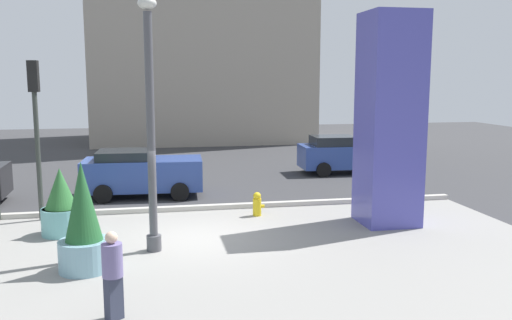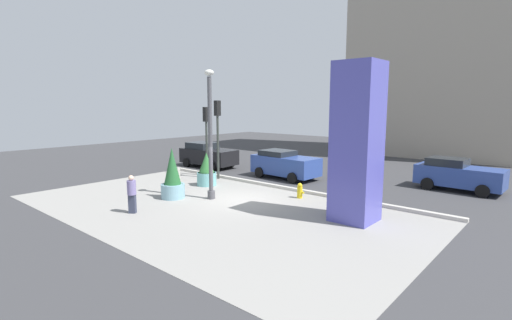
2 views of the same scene
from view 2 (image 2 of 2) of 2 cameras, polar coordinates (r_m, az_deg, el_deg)
ground_plane at (r=20.79m, az=5.22°, el=-3.97°), size 60.00×60.00×0.00m
plaza_pavement at (r=16.42m, az=-7.19°, el=-7.36°), size 18.00×10.00×0.02m
curb_strip at (r=20.08m, az=3.75°, el=-4.16°), size 18.00×0.24×0.16m
lamp_post at (r=17.51m, az=-7.03°, el=3.45°), size 0.44×0.44×6.06m
art_pillar_blue at (r=14.55m, az=15.24°, el=2.52°), size 1.56×1.56×6.06m
potted_plant_mid_plaza at (r=18.22m, az=-12.70°, el=-2.60°), size 1.13×1.13×2.44m
potted_plant_curbside at (r=20.84m, az=-7.60°, el=-1.71°), size 1.08×1.08×1.84m
fire_hydrant at (r=18.03m, az=6.75°, el=-4.71°), size 0.36×0.26×0.75m
concrete_bollard at (r=22.25m, az=-11.99°, el=-2.31°), size 0.36×0.36×0.75m
traffic_light_corner at (r=22.34m, az=-5.90°, el=5.11°), size 0.28×0.42×4.72m
traffic_light_far_side at (r=23.46m, az=-7.61°, el=4.63°), size 0.28×0.42×4.33m
car_passing_lane at (r=27.09m, az=-7.43°, el=0.79°), size 4.35×2.20×1.76m
car_curb_east at (r=22.15m, az=28.55°, el=-1.97°), size 4.19×2.07×1.68m
car_intersection at (r=22.79m, az=4.40°, el=-0.64°), size 4.26×2.22×1.68m
pedestrian_by_curb at (r=16.18m, az=-18.54°, el=-4.74°), size 0.50×0.50×1.60m
highrise_across_street at (r=38.42m, az=27.20°, el=19.53°), size 14.29×8.87×24.87m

